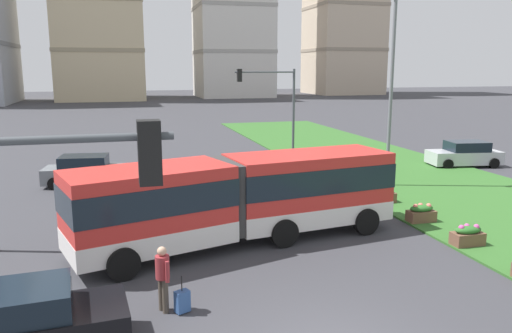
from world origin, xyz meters
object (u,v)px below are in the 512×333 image
(car_grey_wagon, at_px, (87,171))
(car_black_sedan, at_px, (20,325))
(car_silver_hatch, at_px, (465,154))
(rolling_suitcase, at_px, (182,301))
(articulated_bus, at_px, (240,197))
(streetlight_median, at_px, (392,82))
(pedestrian_crossing, at_px, (163,274))
(flower_planter_1, at_px, (468,235))
(flower_planter_3, at_px, (383,195))
(flower_planter_2, at_px, (421,213))
(traffic_light_far_right, at_px, (275,98))

(car_grey_wagon, xyz_separation_m, car_black_sedan, (-0.50, -16.69, 0.00))
(car_silver_hatch, xyz_separation_m, rolling_suitcase, (-19.59, -14.77, -0.44))
(car_grey_wagon, bearing_deg, articulated_bus, -62.12)
(rolling_suitcase, xyz_separation_m, streetlight_median, (12.06, 11.09, 5.08))
(pedestrian_crossing, bearing_deg, car_black_sedan, -157.40)
(rolling_suitcase, height_order, flower_planter_1, rolling_suitcase)
(car_silver_hatch, bearing_deg, flower_planter_3, -144.53)
(flower_planter_2, xyz_separation_m, streetlight_median, (1.90, 6.08, 4.97))
(articulated_bus, relative_size, streetlight_median, 1.22)
(car_grey_wagon, relative_size, car_silver_hatch, 1.00)
(car_grey_wagon, bearing_deg, rolling_suitcase, -78.81)
(car_silver_hatch, relative_size, rolling_suitcase, 4.76)
(flower_planter_2, xyz_separation_m, flower_planter_3, (0.00, 3.03, 0.00))
(car_silver_hatch, relative_size, flower_planter_3, 4.20)
(flower_planter_1, relative_size, traffic_light_far_right, 0.18)
(pedestrian_crossing, relative_size, flower_planter_3, 1.58)
(pedestrian_crossing, bearing_deg, flower_planter_2, 24.40)
(car_grey_wagon, distance_m, rolling_suitcase, 15.90)
(articulated_bus, height_order, car_silver_hatch, articulated_bus)
(flower_planter_1, bearing_deg, rolling_suitcase, -167.76)
(car_black_sedan, height_order, pedestrian_crossing, pedestrian_crossing)
(flower_planter_1, distance_m, flower_planter_3, 5.84)
(car_black_sedan, distance_m, rolling_suitcase, 3.78)
(car_grey_wagon, height_order, rolling_suitcase, car_grey_wagon)
(flower_planter_2, bearing_deg, flower_planter_1, -90.00)
(car_grey_wagon, bearing_deg, traffic_light_far_right, 17.76)
(flower_planter_2, distance_m, streetlight_median, 8.08)
(pedestrian_crossing, bearing_deg, flower_planter_3, 36.47)
(pedestrian_crossing, relative_size, flower_planter_1, 1.58)
(car_black_sedan, relative_size, traffic_light_far_right, 0.75)
(car_silver_hatch, xyz_separation_m, car_black_sedan, (-23.18, -15.87, 0.00))
(traffic_light_far_right, bearing_deg, car_silver_hatch, -22.09)
(flower_planter_2, relative_size, flower_planter_3, 1.00)
(car_silver_hatch, distance_m, car_black_sedan, 28.09)
(articulated_bus, bearing_deg, flower_planter_2, 2.00)
(pedestrian_crossing, height_order, flower_planter_1, pedestrian_crossing)
(flower_planter_1, distance_m, traffic_light_far_right, 17.57)
(articulated_bus, distance_m, flower_planter_1, 8.02)
(pedestrian_crossing, bearing_deg, traffic_light_far_right, 64.98)
(car_grey_wagon, distance_m, streetlight_median, 16.46)
(flower_planter_3, distance_m, streetlight_median, 6.13)
(car_grey_wagon, height_order, car_silver_hatch, same)
(articulated_bus, relative_size, traffic_light_far_right, 2.00)
(car_black_sedan, height_order, flower_planter_2, car_black_sedan)
(streetlight_median, bearing_deg, flower_planter_3, -121.95)
(flower_planter_2, bearing_deg, flower_planter_3, 90.00)
(car_grey_wagon, xyz_separation_m, flower_planter_1, (13.24, -13.39, -0.33))
(streetlight_median, bearing_deg, rolling_suitcase, -137.40)
(articulated_bus, bearing_deg, car_black_sedan, -136.82)
(flower_planter_1, bearing_deg, car_black_sedan, -166.47)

